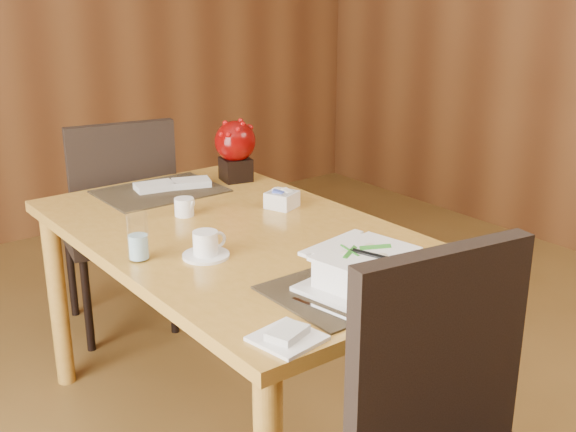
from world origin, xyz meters
TOP-DOWN VIEW (x-y plane):
  - dining_table at (0.00, 0.60)m, footprint 0.90×1.50m
  - placemat_near at (0.00, 0.05)m, footprint 0.45×0.33m
  - placemat_far at (0.00, 1.15)m, footprint 0.45×0.33m
  - soup_setting at (0.00, 0.01)m, footprint 0.32×0.32m
  - coffee_cup at (-0.20, 0.48)m, footprint 0.14×0.14m
  - water_glass at (-0.37, 0.58)m, footprint 0.07×0.07m
  - creamer_jug at (-0.06, 0.85)m, footprint 0.11×0.11m
  - sugar_caddy at (0.26, 0.72)m, footprint 0.12×0.12m
  - berry_decor at (0.32, 1.11)m, footprint 0.16×0.16m
  - napkins_far at (0.07, 1.15)m, footprint 0.30×0.18m
  - bread_plate at (-0.32, -0.07)m, footprint 0.16×0.16m
  - far_chair at (-0.01, 1.53)m, footprint 0.54×0.54m

SIDE VIEW (x-z plane):
  - far_chair at x=-0.01m, z-range 0.06..1.04m
  - dining_table at x=0.00m, z-range 0.28..1.03m
  - placemat_near at x=0.00m, z-range 0.75..0.76m
  - placemat_far at x=0.00m, z-range 0.75..0.76m
  - bread_plate at x=-0.32m, z-range 0.75..0.76m
  - napkins_far at x=0.07m, z-range 0.76..0.78m
  - sugar_caddy at x=0.26m, z-range 0.75..0.81m
  - creamer_jug at x=-0.06m, z-range 0.75..0.81m
  - coffee_cup at x=-0.20m, z-range 0.74..0.82m
  - soup_setting at x=0.00m, z-range 0.75..0.86m
  - water_glass at x=-0.37m, z-range 0.75..0.89m
  - berry_decor at x=0.32m, z-range 0.77..1.01m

